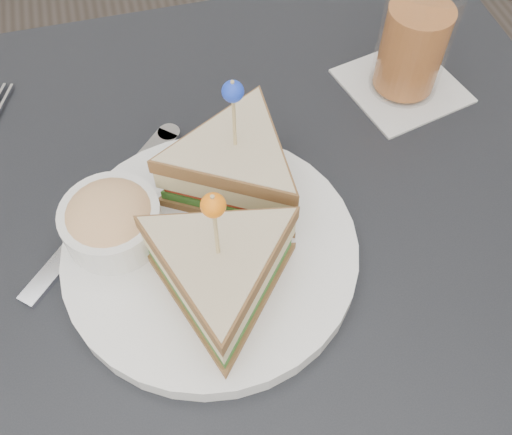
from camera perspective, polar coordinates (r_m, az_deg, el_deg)
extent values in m
cube|color=black|center=(0.56, -0.74, -4.79)|extent=(0.80, 0.80, 0.03)
cylinder|color=black|center=(1.10, -23.39, -2.60)|extent=(0.04, 0.04, 0.72)
cylinder|color=black|center=(1.14, 12.37, 4.94)|extent=(0.04, 0.04, 0.72)
cylinder|color=white|center=(0.54, -4.51, -3.54)|extent=(0.35, 0.35, 0.02)
cylinder|color=white|center=(0.53, -4.58, -2.96)|extent=(0.35, 0.35, 0.01)
cylinder|color=#D9BD7D|center=(0.42, -4.02, -1.34)|extent=(0.00, 0.00, 0.09)
sphere|color=orange|center=(0.39, -4.30, 1.23)|extent=(0.02, 0.02, 0.02)
cylinder|color=#D9BD7D|center=(0.49, -2.20, 9.72)|extent=(0.00, 0.00, 0.09)
sphere|color=blue|center=(0.46, -2.33, 12.49)|extent=(0.02, 0.02, 0.02)
cylinder|color=white|center=(0.54, -14.13, -0.63)|extent=(0.12, 0.12, 0.04)
ellipsoid|color=#E0B772|center=(0.52, -14.44, 0.22)|extent=(0.10, 0.10, 0.04)
cube|color=silver|center=(0.57, -18.58, -3.75)|extent=(0.09, 0.09, 0.01)
cube|color=silver|center=(0.61, -12.17, 4.23)|extent=(0.11, 0.11, 0.00)
cylinder|color=silver|center=(0.64, -8.71, 8.40)|extent=(0.03, 0.03, 0.00)
cube|color=silver|center=(0.71, 14.35, 12.66)|extent=(0.15, 0.15, 0.00)
cylinder|color=#B36632|center=(0.68, 15.34, 16.03)|extent=(0.08, 0.08, 0.10)
cylinder|color=white|center=(0.66, 15.83, 17.64)|extent=(0.09, 0.09, 0.16)
cube|color=white|center=(0.66, 16.56, 19.66)|extent=(0.03, 0.03, 0.02)
cube|color=white|center=(0.64, 15.61, 18.21)|extent=(0.02, 0.02, 0.02)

